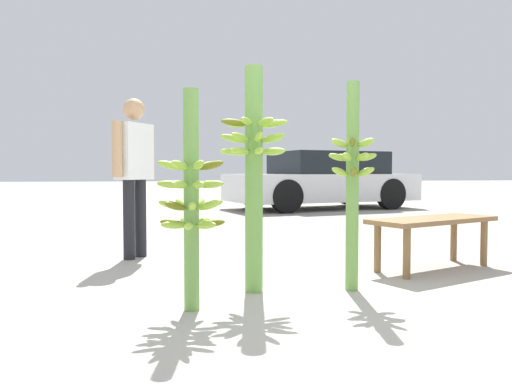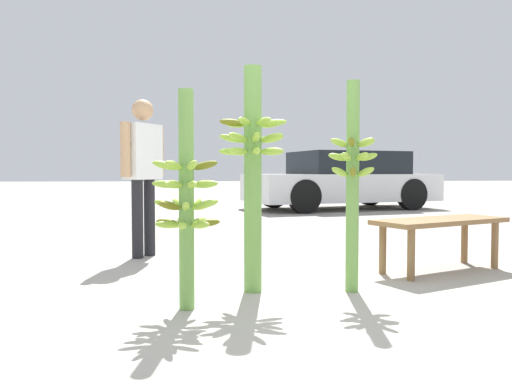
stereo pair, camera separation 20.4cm
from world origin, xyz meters
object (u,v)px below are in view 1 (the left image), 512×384
Objects in this scene: banana_stalk_left at (191,198)px; banana_stalk_center at (254,169)px; vendor_person at (134,163)px; parked_car at (323,181)px; market_bench at (433,225)px; banana_stalk_right at (352,178)px.

banana_stalk_center reaches higher than banana_stalk_left.
vendor_person is at bearing 104.89° from banana_stalk_left.
market_bench is at bearing 156.84° from parked_car.
parked_car is (1.04, 7.05, 0.26)m from market_bench.
vendor_person reaches higher than parked_car.
banana_stalk_left reaches higher than parked_car.
banana_stalk_right is 0.95× the size of vendor_person.
banana_stalk_center is at bearing 175.40° from market_bench.
banana_stalk_right is at bearing -170.06° from market_bench.
banana_stalk_center is 1.83m from market_bench.
vendor_person is at bearing 134.22° from parked_car.
banana_stalk_center is at bearing -114.45° from vendor_person.
market_bench is 0.29× the size of parked_car.
parked_car is (2.00, 7.69, -0.17)m from banana_stalk_right.
market_bench is at bearing 33.82° from banana_stalk_right.
parked_car is (3.67, 6.10, -0.29)m from vendor_person.
vendor_person is at bearing 136.28° from banana_stalk_right.
market_bench is at bearing 19.28° from banana_stalk_center.
banana_stalk_center is 1.21× the size of market_bench.
banana_stalk_left is at bearing -162.94° from banana_stalk_right.
banana_stalk_right is (0.70, -0.06, -0.07)m from banana_stalk_center.
parked_car reaches higher than market_bench.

